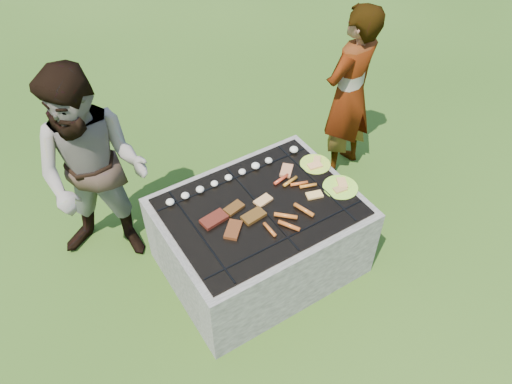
{
  "coord_description": "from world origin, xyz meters",
  "views": [
    {
      "loc": [
        -1.23,
        -1.9,
        2.99
      ],
      "look_at": [
        0.0,
        0.05,
        0.7
      ],
      "focal_mm": 35.0,
      "sensor_mm": 36.0,
      "label": 1
    }
  ],
  "objects_px": {
    "plate_near": "(340,187)",
    "cook": "(349,94)",
    "bystander": "(94,174)",
    "plate_far": "(315,164)",
    "fire_pit": "(260,238)"
  },
  "relations": [
    {
      "from": "fire_pit",
      "to": "bystander",
      "type": "relative_size",
      "value": 0.84
    },
    {
      "from": "plate_far",
      "to": "bystander",
      "type": "relative_size",
      "value": 0.18
    },
    {
      "from": "cook",
      "to": "bystander",
      "type": "relative_size",
      "value": 0.96
    },
    {
      "from": "plate_far",
      "to": "bystander",
      "type": "distance_m",
      "value": 1.52
    },
    {
      "from": "plate_near",
      "to": "cook",
      "type": "height_order",
      "value": "cook"
    },
    {
      "from": "plate_near",
      "to": "cook",
      "type": "relative_size",
      "value": 0.19
    },
    {
      "from": "plate_near",
      "to": "plate_far",
      "type": "bearing_deg",
      "value": 90.35
    },
    {
      "from": "plate_far",
      "to": "bystander",
      "type": "bearing_deg",
      "value": 158.41
    },
    {
      "from": "fire_pit",
      "to": "cook",
      "type": "distance_m",
      "value": 1.4
    },
    {
      "from": "fire_pit",
      "to": "plate_near",
      "type": "bearing_deg",
      "value": -14.41
    },
    {
      "from": "cook",
      "to": "plate_near",
      "type": "bearing_deg",
      "value": 35.21
    },
    {
      "from": "fire_pit",
      "to": "plate_near",
      "type": "xyz_separation_m",
      "value": [
        0.56,
        -0.14,
        0.33
      ]
    },
    {
      "from": "plate_far",
      "to": "plate_near",
      "type": "distance_m",
      "value": 0.28
    },
    {
      "from": "bystander",
      "to": "plate_far",
      "type": "bearing_deg",
      "value": 14.48
    },
    {
      "from": "plate_near",
      "to": "cook",
      "type": "xyz_separation_m",
      "value": [
        0.64,
        0.7,
        0.13
      ]
    }
  ]
}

